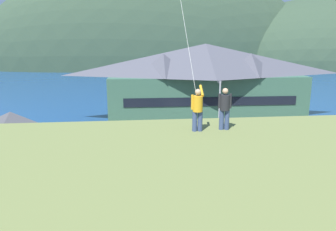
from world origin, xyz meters
TOP-DOWN VIEW (x-y plane):
  - ground_plane at (0.00, 0.00)m, footprint 600.00×600.00m
  - parking_lot_pad at (0.00, 5.00)m, footprint 40.00×20.00m
  - bay_water at (0.00, 60.00)m, footprint 360.00×84.00m
  - far_hill_west_ridge at (4.84, 117.24)m, footprint 145.48×52.45m
  - far_hill_east_peak at (79.23, 117.25)m, footprint 99.43×72.10m
  - harbor_lodge at (6.23, 22.36)m, footprint 27.08×10.47m
  - storage_shed_near_lot at (-12.99, 5.43)m, footprint 5.56×5.52m
  - storage_shed_waterside at (0.11, 21.37)m, footprint 5.12×4.70m
  - wharf_dock at (1.39, 34.52)m, footprint 3.20×13.13m
  - moored_boat_wharfside at (-2.09, 34.45)m, footprint 2.82×7.30m
  - parked_car_back_row_left at (5.12, 0.51)m, footprint 4.23×2.10m
  - parked_car_front_row_red at (11.70, 6.80)m, footprint 4.32×2.30m
  - parked_car_back_row_right at (-6.69, 6.74)m, footprint 4.23×2.11m
  - parked_car_front_row_end at (-5.83, 0.76)m, footprint 4.31×2.27m
  - parked_car_front_row_silver at (6.07, 7.30)m, footprint 4.27×2.19m
  - parked_car_mid_row_near at (-0.85, 7.01)m, footprint 4.32×2.29m
  - parked_car_mid_row_far at (-11.91, -0.14)m, footprint 4.29×2.24m
  - parked_car_mid_row_center at (10.21, -0.15)m, footprint 4.35×2.37m
  - parking_light_pole at (5.13, 10.56)m, footprint 0.24×0.78m
  - person_kite_flyer at (-0.78, -7.71)m, footprint 0.51×0.66m
  - person_companion at (0.38, -7.60)m, footprint 0.54×0.40m

SIDE VIEW (x-z plane):
  - ground_plane at x=0.00m, z-range 0.00..0.00m
  - far_hill_west_ridge at x=4.84m, z-range -40.52..40.52m
  - far_hill_east_peak at x=79.23m, z-range -28.70..28.70m
  - bay_water at x=0.00m, z-range 0.00..0.03m
  - parking_lot_pad at x=0.00m, z-range 0.00..0.10m
  - wharf_dock at x=1.39m, z-range 0.00..0.70m
  - moored_boat_wharfside at x=-2.09m, z-range -0.36..1.80m
  - parked_car_back_row_left at x=5.12m, z-range 0.15..1.97m
  - parked_car_front_row_red at x=11.70m, z-range 0.15..1.97m
  - parked_car_back_row_right at x=-6.69m, z-range 0.15..1.97m
  - parked_car_front_row_end at x=-5.83m, z-range 0.15..1.97m
  - parked_car_front_row_silver at x=6.07m, z-range 0.15..1.97m
  - parked_car_mid_row_near at x=-0.85m, z-range 0.15..1.97m
  - parked_car_mid_row_far at x=-11.91m, z-range 0.15..1.97m
  - parked_car_mid_row_center at x=10.21m, z-range 0.15..1.97m
  - storage_shed_waterside at x=0.11m, z-range 0.08..4.10m
  - storage_shed_near_lot at x=-12.99m, z-range 0.10..5.52m
  - parking_light_pole at x=5.13m, z-range 0.63..7.48m
  - harbor_lodge at x=6.23m, z-range 0.32..10.74m
  - person_companion at x=0.38m, z-range 7.28..9.02m
  - person_kite_flyer at x=-0.78m, z-range 7.24..9.10m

